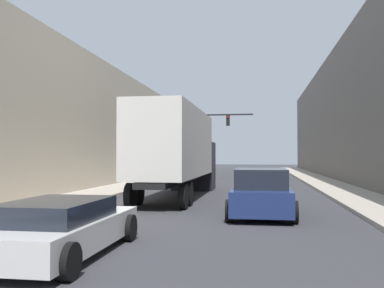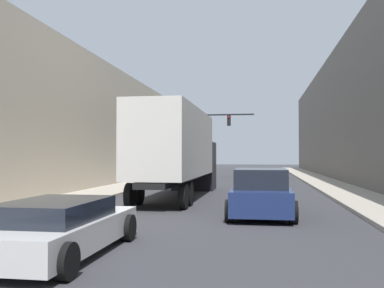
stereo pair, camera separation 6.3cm
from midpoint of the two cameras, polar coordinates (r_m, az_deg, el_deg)
name	(u,v)px [view 2 (the right image)]	position (r m, az deg, el deg)	size (l,w,h in m)	color
sidewalk_right	(331,186)	(29.81, 18.12, -5.30)	(2.66, 80.00, 0.15)	#B2A899
sidewalk_left	(140,184)	(30.65, -6.89, -5.26)	(2.66, 80.00, 0.15)	#B2A899
building_left	(83,128)	(32.12, -14.32, 2.08)	(6.00, 80.00, 8.14)	beige
semi_truck	(179,149)	(21.08, -1.65, -0.74)	(2.43, 11.80, 4.22)	silver
sedan_car	(59,228)	(9.42, -17.14, -10.61)	(2.14, 4.63, 1.16)	silver
suv_car	(261,193)	(14.92, 9.31, -6.53)	(2.19, 4.48, 1.62)	navy
traffic_signal_gantry	(198,132)	(37.10, 0.85, 1.61)	(6.55, 0.35, 5.88)	black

